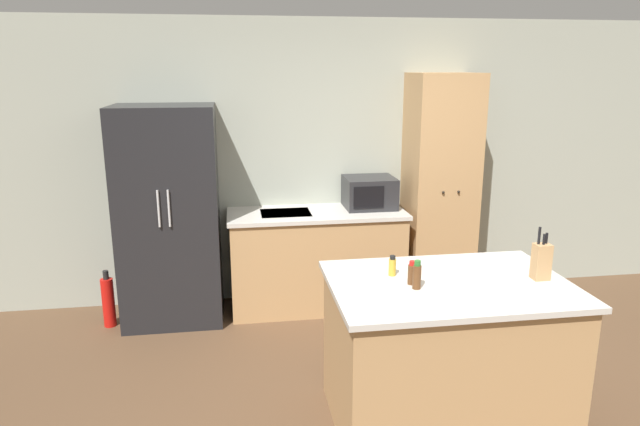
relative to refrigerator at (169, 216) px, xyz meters
The scene contains 12 objects.
wall_back 1.73m from the refrigerator, 12.67° to the left, with size 7.20×0.06×2.60m.
refrigerator is the anchor object (origin of this frame).
back_counter 1.37m from the refrigerator, ahead, with size 1.59×0.64×0.91m.
pantry_cabinet 2.45m from the refrigerator, ahead, with size 0.59×0.56×2.12m.
kitchen_island 2.62m from the refrigerator, 45.78° to the right, with size 1.42×0.99×0.93m.
microwave 1.79m from the refrigerator, ahead, with size 0.46×0.41×0.28m.
knife_block 3.02m from the refrigerator, 38.69° to the right, with size 0.10×0.08×0.32m.
spice_bottle_tall_dark 2.25m from the refrigerator, 48.53° to the right, with size 0.05×0.05×0.13m.
spice_bottle_short_red 2.39m from the refrigerator, 48.15° to the right, with size 0.04×0.04×0.09m.
spice_bottle_amber_oil 2.42m from the refrigerator, 49.65° to the right, with size 0.05×0.05×0.14m.
spice_bottle_green_herb 2.48m from the refrigerator, 50.68° to the right, with size 0.05×0.05×0.17m.
fire_extinguisher 0.90m from the refrigerator, 168.57° to the right, with size 0.10×0.10×0.50m.
Camera 1 is at (-1.10, -2.90, 2.17)m, focal length 32.00 mm.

